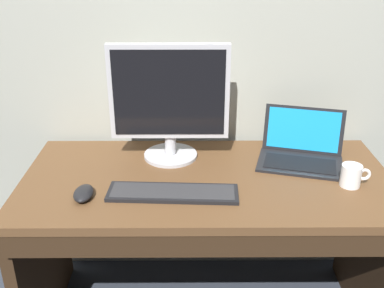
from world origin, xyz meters
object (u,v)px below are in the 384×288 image
Objects in this scene: computer_mouse at (84,193)px; wired_keyboard at (173,193)px; laptop_black at (301,151)px; coffee_mug at (352,175)px; external_monitor at (169,100)px.

wired_keyboard is at bearing 2.60° from computer_mouse.
coffee_mug is at bearing -56.73° from laptop_black.
external_monitor is at bearing 177.74° from laptop_black.
laptop_black is 0.81× the size of external_monitor.
laptop_black is at bearing 123.27° from coffee_mug.
external_monitor reaches higher than wired_keyboard.
computer_mouse reaches higher than wired_keyboard.
laptop_black is at bearing -2.26° from external_monitor.
computer_mouse is at bearing -160.72° from laptop_black.
external_monitor is 4.09× the size of computer_mouse.
laptop_black is 3.30× the size of computer_mouse.
laptop_black reaches higher than wired_keyboard.
external_monitor is at bearing 93.73° from wired_keyboard.
coffee_mug is at bearing -18.96° from external_monitor.
external_monitor is at bearing 45.86° from computer_mouse.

